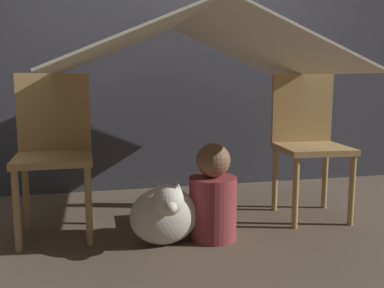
% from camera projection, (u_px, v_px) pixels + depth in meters
% --- Properties ---
extents(ground_plane, '(8.80, 8.80, 0.00)m').
position_uv_depth(ground_plane, '(195.00, 231.00, 2.49)').
color(ground_plane, brown).
extents(wall_back, '(7.00, 0.05, 2.50)m').
position_uv_depth(wall_back, '(164.00, 31.00, 3.33)').
color(wall_back, '#3D3D47').
rests_on(wall_back, ground_plane).
extents(chair_left, '(0.42, 0.42, 0.91)m').
position_uv_depth(chair_left, '(54.00, 146.00, 2.40)').
color(chair_left, tan).
rests_on(chair_left, ground_plane).
extents(chair_right, '(0.44, 0.44, 0.91)m').
position_uv_depth(chair_right, '(308.00, 138.00, 2.75)').
color(chair_right, tan).
rests_on(chair_right, ground_plane).
extents(sheet_canopy, '(1.56, 1.36, 0.33)m').
position_uv_depth(sheet_canopy, '(192.00, 43.00, 2.41)').
color(sheet_canopy, silver).
extents(person_front, '(0.26, 0.26, 0.54)m').
position_uv_depth(person_front, '(213.00, 198.00, 2.35)').
color(person_front, maroon).
rests_on(person_front, ground_plane).
extents(dog, '(0.37, 0.36, 0.38)m').
position_uv_depth(dog, '(165.00, 213.00, 2.25)').
color(dog, silver).
rests_on(dog, ground_plane).
extents(floor_cushion, '(0.40, 0.32, 0.10)m').
position_uv_depth(floor_cushion, '(176.00, 214.00, 2.64)').
color(floor_cushion, '#E5CC66').
rests_on(floor_cushion, ground_plane).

